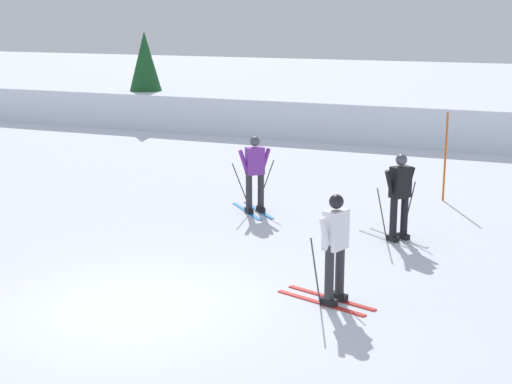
% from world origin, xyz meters
% --- Properties ---
extents(ground_plane, '(120.00, 120.00, 0.00)m').
position_xyz_m(ground_plane, '(0.00, 0.00, 0.00)').
color(ground_plane, silver).
extents(far_snow_ridge, '(80.00, 6.69, 1.34)m').
position_xyz_m(far_snow_ridge, '(0.00, 18.57, 0.67)').
color(far_snow_ridge, silver).
rests_on(far_snow_ridge, ground).
extents(skier_white, '(1.64, 0.96, 1.71)m').
position_xyz_m(skier_white, '(2.73, 1.35, 0.92)').
color(skier_white, red).
rests_on(skier_white, ground).
extents(skier_black, '(1.52, 1.22, 1.71)m').
position_xyz_m(skier_black, '(2.93, 4.96, 0.92)').
color(skier_black, silver).
rests_on(skier_black, ground).
extents(skier_purple, '(1.38, 1.41, 1.71)m').
position_xyz_m(skier_purple, '(-0.45, 5.86, 0.92)').
color(skier_purple, '#237AC6').
rests_on(skier_purple, ground).
extents(trail_marker_pole, '(0.05, 0.05, 2.09)m').
position_xyz_m(trail_marker_pole, '(3.22, 8.58, 1.04)').
color(trail_marker_pole, '#C65614').
rests_on(trail_marker_pole, ground).
extents(conifer_far_left, '(1.64, 1.64, 3.61)m').
position_xyz_m(conifer_far_left, '(-9.51, 16.64, 2.10)').
color(conifer_far_left, '#513823').
rests_on(conifer_far_left, ground).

